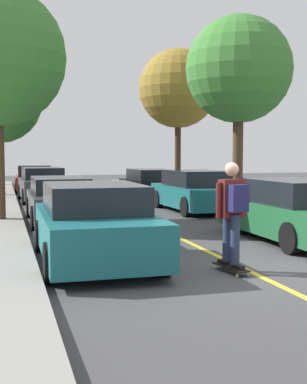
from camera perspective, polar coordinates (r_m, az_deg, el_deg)
The scene contains 13 objects.
ground at distance 8.86m, azimuth 10.77°, elevation -8.69°, with size 80.00×80.00×0.00m, color #424244.
center_line at distance 12.49m, azimuth 2.38°, elevation -4.83°, with size 0.12×39.20×0.01m, color gold.
parked_car_left_nearest at distance 9.47m, azimuth -6.52°, elevation -3.56°, with size 2.04×4.14×1.42m.
parked_car_left_near at distance 15.12m, azimuth -10.21°, elevation -0.86°, with size 1.82×4.17×1.29m.
parked_car_left_far at distance 21.96m, azimuth -12.12°, elevation 0.79°, with size 1.93×4.17×1.40m.
parked_car_left_farthest at distance 27.72m, azimuth -12.99°, elevation 1.43°, with size 2.03×4.06×1.36m.
parked_car_right_nearest at distance 12.12m, azimuth 15.26°, elevation -2.05°, with size 2.04×4.27×1.39m.
parked_car_right_near at distance 17.77m, azimuth 4.59°, elevation 0.06°, with size 2.00×4.30×1.40m.
parked_car_right_far at distance 23.22m, azimuth -0.46°, elevation 0.95°, with size 1.95×4.06×1.28m.
street_tree_right_nearest at distance 18.82m, azimuth 9.37°, elevation 13.11°, with size 3.74×3.74×6.65m.
street_tree_right_near at distance 24.84m, azimuth 2.72°, elevation 11.28°, with size 3.70×3.70×6.75m.
skateboard at distance 8.79m, azimuth 8.49°, elevation -8.19°, with size 0.33×0.86×0.10m.
skateboarder at distance 8.61m, azimuth 8.69°, elevation -1.75°, with size 0.59×0.71×1.73m.
Camera 1 is at (-3.95, -7.68, 1.97)m, focal length 48.45 mm.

